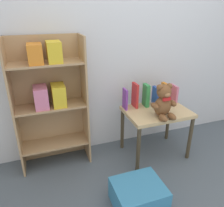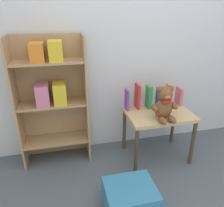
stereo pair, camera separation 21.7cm
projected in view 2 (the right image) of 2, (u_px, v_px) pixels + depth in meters
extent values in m
cube|color=silver|center=(137.00, 38.00, 2.32)|extent=(4.80, 0.06, 2.50)
cube|color=tan|center=(17.00, 107.00, 2.12)|extent=(0.02, 0.28, 1.32)
cube|color=tan|center=(86.00, 101.00, 2.26)|extent=(0.02, 0.28, 1.32)
cube|color=tan|center=(53.00, 99.00, 2.31)|extent=(0.69, 0.02, 1.32)
cube|color=tan|center=(57.00, 139.00, 2.36)|extent=(0.65, 0.26, 0.02)
cube|color=tan|center=(53.00, 104.00, 2.19)|extent=(0.65, 0.26, 0.02)
cube|color=tan|center=(48.00, 62.00, 2.02)|extent=(0.65, 0.26, 0.02)
cube|color=orange|center=(37.00, 52.00, 1.95)|extent=(0.12, 0.20, 0.17)
cube|color=gold|center=(56.00, 51.00, 1.99)|extent=(0.12, 0.20, 0.18)
cube|color=#D17093|center=(43.00, 94.00, 2.12)|extent=(0.12, 0.20, 0.20)
cube|color=gold|center=(60.00, 93.00, 2.15)|extent=(0.12, 0.20, 0.21)
cube|color=tan|center=(159.00, 114.00, 2.29)|extent=(0.68, 0.48, 0.04)
cylinder|color=#453A29|center=(136.00, 151.00, 2.14)|extent=(0.04, 0.04, 0.50)
cylinder|color=#453A29|center=(193.00, 143.00, 2.27)|extent=(0.04, 0.04, 0.50)
cylinder|color=#453A29|center=(124.00, 130.00, 2.52)|extent=(0.04, 0.04, 0.50)
cylinder|color=#453A29|center=(173.00, 124.00, 2.65)|extent=(0.04, 0.04, 0.50)
ellipsoid|color=brown|center=(163.00, 109.00, 2.12)|extent=(0.18, 0.14, 0.21)
sphere|color=brown|center=(165.00, 94.00, 2.06)|extent=(0.14, 0.14, 0.14)
sphere|color=brown|center=(160.00, 89.00, 2.03)|extent=(0.06, 0.06, 0.06)
sphere|color=brown|center=(171.00, 88.00, 2.05)|extent=(0.06, 0.06, 0.06)
ellipsoid|color=#9B6842|center=(168.00, 97.00, 2.01)|extent=(0.06, 0.04, 0.04)
ellipsoid|color=brown|center=(155.00, 108.00, 2.07)|extent=(0.06, 0.11, 0.06)
ellipsoid|color=brown|center=(174.00, 106.00, 2.12)|extent=(0.06, 0.11, 0.06)
ellipsoid|color=brown|center=(163.00, 121.00, 2.05)|extent=(0.06, 0.12, 0.06)
ellipsoid|color=brown|center=(172.00, 119.00, 2.07)|extent=(0.06, 0.12, 0.06)
cube|color=red|center=(167.00, 101.00, 2.03)|extent=(0.08, 0.02, 0.03)
cube|color=purple|center=(127.00, 100.00, 2.31)|extent=(0.02, 0.11, 0.22)
cube|color=red|center=(137.00, 96.00, 2.34)|extent=(0.03, 0.13, 0.27)
cube|color=#33934C|center=(149.00, 97.00, 2.35)|extent=(0.04, 0.11, 0.25)
cube|color=#2D51B7|center=(159.00, 98.00, 2.38)|extent=(0.04, 0.14, 0.20)
cube|color=orange|center=(169.00, 95.00, 2.42)|extent=(0.04, 0.11, 0.23)
cube|color=#D17093|center=(179.00, 96.00, 2.45)|extent=(0.03, 0.15, 0.19)
cube|color=teal|center=(130.00, 197.00, 1.80)|extent=(0.41, 0.35, 0.21)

